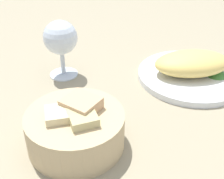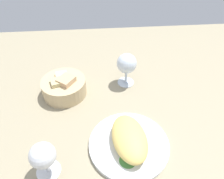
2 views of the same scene
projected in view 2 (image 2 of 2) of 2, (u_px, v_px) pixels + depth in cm
name	position (u px, v px, depth cm)	size (l,w,h in cm)	color
ground_plane	(125.00, 128.00, 71.15)	(140.00, 140.00, 2.00)	gray
plate	(128.00, 144.00, 64.42)	(24.01, 24.01, 1.40)	white
omelette	(128.00, 138.00, 62.24)	(17.25, 9.99, 5.06)	#E4C364
lettuce_garnish	(128.00, 160.00, 59.33)	(4.85, 4.85, 1.16)	#418138
bread_basket	(64.00, 86.00, 79.69)	(16.25, 16.25, 8.25)	tan
wine_glass_near	(127.00, 65.00, 80.76)	(7.63, 7.63, 13.27)	silver
wine_glass_far	(43.00, 157.00, 53.93)	(6.89, 6.89, 11.55)	silver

